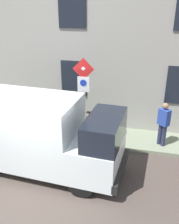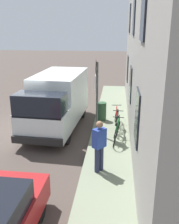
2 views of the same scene
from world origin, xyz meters
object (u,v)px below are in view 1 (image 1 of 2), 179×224
Objects in this scene: bicycle_black at (84,121)px; litter_bin at (42,124)px; sign_post_stacked at (84,89)px; bicycle_red at (65,119)px; delivery_van at (38,133)px; bicycle_green at (104,123)px; pedestrian at (163,123)px.

litter_bin reaches higher than bicycle_black.
sign_post_stacked reaches higher than bicycle_red.
bicycle_black is at bearing -64.24° from litter_bin.
bicycle_green is at bearing 63.11° from delivery_van.
sign_post_stacked is 1.98m from bicycle_black.
pedestrian reaches higher than bicycle_green.
bicycle_green is 1.00× the size of pedestrian.
delivery_van is at bearing 151.35° from sign_post_stacked.
bicycle_green is 1.00× the size of bicycle_red.
bicycle_green is at bearing -175.39° from bicycle_black.
sign_post_stacked is 2.06m from bicycle_green.
delivery_van is 3.17× the size of bicycle_red.
litter_bin is (-0.76, 1.58, 0.08)m from bicycle_black.
sign_post_stacked reaches higher than litter_bin.
sign_post_stacked is at bearing 110.11° from bicycle_black.
bicycle_green is (2.81, -1.65, -0.82)m from delivery_van.
delivery_van reaches higher than litter_bin.
sign_post_stacked is 2.48m from litter_bin.
sign_post_stacked is at bearing 136.89° from bicycle_red.
bicycle_green is 1.72m from bicycle_red.
bicycle_black is at bearing 6.25° from bicycle_green.
bicycle_red is 1.05m from litter_bin.
bicycle_black is at bearing 15.52° from sign_post_stacked.
delivery_van reaches higher than bicycle_black.
bicycle_black is (2.81, -0.79, -0.82)m from delivery_van.
litter_bin is at bearing -46.69° from pedestrian.
pedestrian is at bearing 174.94° from bicycle_black.
bicycle_green is 0.86m from bicycle_black.
bicycle_green is 1.91× the size of litter_bin.
pedestrian is 1.91× the size of litter_bin.
litter_bin is at bearing 30.35° from bicycle_black.
bicycle_red is 1.00× the size of pedestrian.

